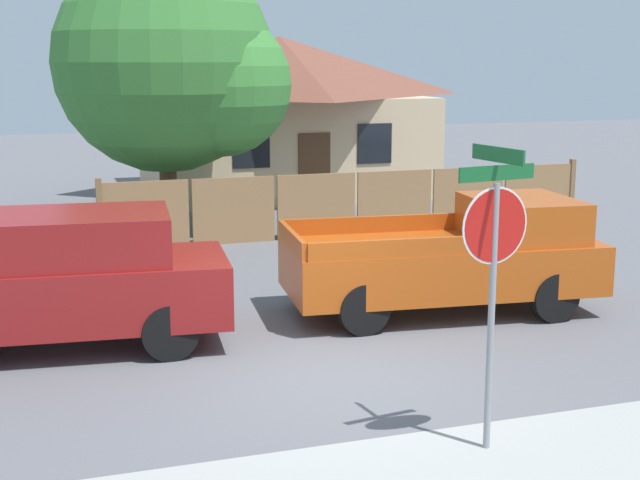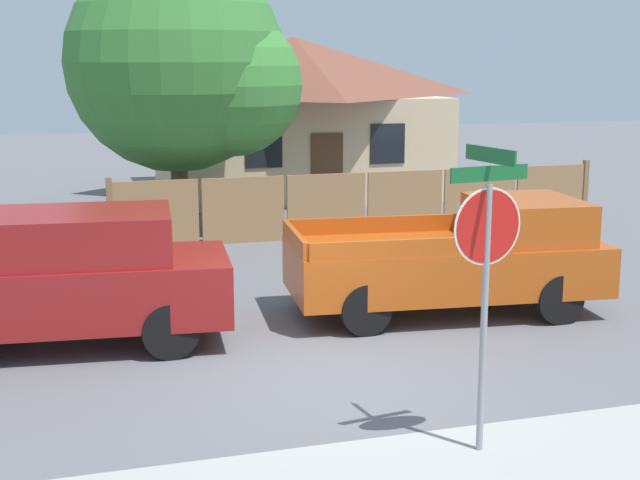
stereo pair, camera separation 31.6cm
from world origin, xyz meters
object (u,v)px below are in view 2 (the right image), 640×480
object	(u,v)px
oak_tree	(187,67)
house	(295,112)
red_suv	(63,275)
stop_sign	(487,250)
orange_pickup	(459,258)

from	to	relation	value
oak_tree	house	bearing A→B (deg)	54.49
red_suv	stop_sign	world-z (taller)	stop_sign
oak_tree	red_suv	world-z (taller)	oak_tree
stop_sign	house	bearing A→B (deg)	72.69
orange_pickup	stop_sign	xyz separation A→B (m)	(-2.00, -4.74, 1.24)
red_suv	stop_sign	distance (m)	6.31
house	orange_pickup	size ratio (longest dim) A/B	1.66
stop_sign	red_suv	bearing A→B (deg)	122.04
oak_tree	red_suv	size ratio (longest dim) A/B	1.38
oak_tree	red_suv	bearing A→B (deg)	-110.33
house	orange_pickup	world-z (taller)	house
house	orange_pickup	xyz separation A→B (m)	(-1.07, -13.83, -1.52)
house	oak_tree	distance (m)	7.12
oak_tree	stop_sign	world-z (taller)	oak_tree
house	oak_tree	world-z (taller)	oak_tree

